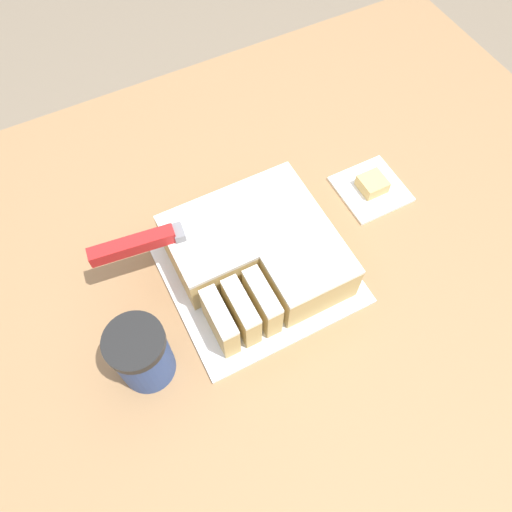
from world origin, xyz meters
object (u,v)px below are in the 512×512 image
(knife, at_px, (157,239))
(brownie, at_px, (372,184))
(cake_board, at_px, (256,269))
(coffee_cup, at_px, (142,355))
(cake, at_px, (257,252))

(knife, xyz_separation_m, brownie, (0.39, -0.02, -0.08))
(cake_board, distance_m, coffee_cup, 0.23)
(cake, height_order, brownie, cake)
(coffee_cup, bearing_deg, knife, 59.06)
(coffee_cup, bearing_deg, cake, 19.65)
(cake_board, distance_m, knife, 0.17)
(coffee_cup, bearing_deg, brownie, 14.63)
(cake_board, xyz_separation_m, brownie, (0.26, 0.05, 0.01))
(cake_board, height_order, cake, cake)
(cake, bearing_deg, coffee_cup, -160.35)
(coffee_cup, bearing_deg, cake_board, 18.87)
(cake_board, height_order, knife, knife)
(brownie, bearing_deg, knife, 177.17)
(coffee_cup, relative_size, brownie, 2.63)
(cake_board, xyz_separation_m, knife, (-0.13, 0.07, 0.09))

